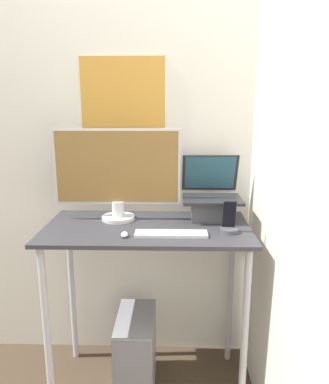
{
  "coord_description": "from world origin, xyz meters",
  "views": [
    {
      "loc": [
        0.13,
        -1.54,
        1.56
      ],
      "look_at": [
        0.09,
        0.28,
        1.12
      ],
      "focal_mm": 35.0,
      "sensor_mm": 36.0,
      "label": 1
    }
  ],
  "objects_px": {
    "monitor": "(117,174)",
    "mouse": "(124,234)",
    "cell_phone": "(229,225)",
    "computer_tower": "(136,352)",
    "laptop": "(211,202)",
    "keyboard": "(171,234)"
  },
  "relations": [
    {
      "from": "cell_phone",
      "to": "computer_tower",
      "type": "bearing_deg",
      "value": 171.68
    },
    {
      "from": "laptop",
      "to": "mouse",
      "type": "relative_size",
      "value": 6.39
    },
    {
      "from": "monitor",
      "to": "keyboard",
      "type": "relative_size",
      "value": 1.92
    },
    {
      "from": "mouse",
      "to": "cell_phone",
      "type": "height_order",
      "value": "cell_phone"
    },
    {
      "from": "keyboard",
      "to": "cell_phone",
      "type": "relative_size",
      "value": 2.2
    },
    {
      "from": "mouse",
      "to": "computer_tower",
      "type": "relative_size",
      "value": 0.12
    },
    {
      "from": "keyboard",
      "to": "cell_phone",
      "type": "height_order",
      "value": "cell_phone"
    },
    {
      "from": "laptop",
      "to": "monitor",
      "type": "height_order",
      "value": "monitor"
    },
    {
      "from": "monitor",
      "to": "keyboard",
      "type": "height_order",
      "value": "monitor"
    },
    {
      "from": "keyboard",
      "to": "mouse",
      "type": "distance_m",
      "value": 0.22
    },
    {
      "from": "cell_phone",
      "to": "monitor",
      "type": "bearing_deg",
      "value": 161.36
    },
    {
      "from": "laptop",
      "to": "monitor",
      "type": "relative_size",
      "value": 0.51
    },
    {
      "from": "laptop",
      "to": "cell_phone",
      "type": "xyz_separation_m",
      "value": [
        0.06,
        -0.23,
        -0.05
      ]
    },
    {
      "from": "keyboard",
      "to": "cell_phone",
      "type": "xyz_separation_m",
      "value": [
        0.28,
        0.05,
        0.03
      ]
    },
    {
      "from": "mouse",
      "to": "laptop",
      "type": "bearing_deg",
      "value": 35.02
    },
    {
      "from": "keyboard",
      "to": "cell_phone",
      "type": "bearing_deg",
      "value": 10.25
    },
    {
      "from": "laptop",
      "to": "cell_phone",
      "type": "relative_size",
      "value": 2.13
    },
    {
      "from": "computer_tower",
      "to": "mouse",
      "type": "bearing_deg",
      "value": -100.46
    },
    {
      "from": "keyboard",
      "to": "mouse",
      "type": "xyz_separation_m",
      "value": [
        -0.22,
        -0.03,
        0.0
      ]
    },
    {
      "from": "cell_phone",
      "to": "laptop",
      "type": "bearing_deg",
      "value": 105.9
    },
    {
      "from": "computer_tower",
      "to": "keyboard",
      "type": "bearing_deg",
      "value": -32.02
    },
    {
      "from": "monitor",
      "to": "mouse",
      "type": "height_order",
      "value": "monitor"
    }
  ]
}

